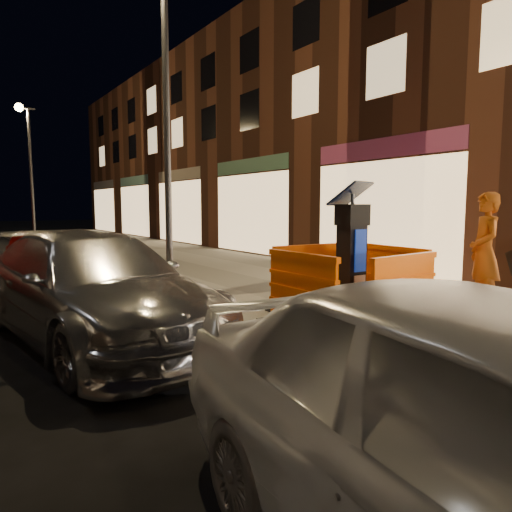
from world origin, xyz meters
TOP-DOWN VIEW (x-y plane):
  - ground_plane at (0.00, 0.00)m, footprint 120.00×120.00m
  - sidewalk at (3.00, 0.00)m, footprint 6.00×60.00m
  - kerb at (0.00, 0.00)m, footprint 0.30×60.00m
  - parking_kiosk at (1.80, -0.03)m, footprint 0.63×0.63m
  - barrier_front at (1.80, -0.98)m, footprint 1.43×0.66m
  - barrier_back at (1.80, 0.92)m, footprint 1.43×0.67m
  - barrier_kerbside at (0.85, -0.03)m, footprint 0.59×1.40m
  - barrier_bldgside at (2.75, -0.03)m, footprint 0.65×1.42m
  - car_silver at (-1.46, 1.69)m, footprint 2.72×5.34m
  - car_red at (-1.15, 5.90)m, footprint 1.58×3.89m
  - man at (4.12, -0.74)m, footprint 0.82×0.84m
  - street_lamp_mid at (0.25, 3.00)m, footprint 0.12×0.12m
  - street_lamp_far at (0.25, 18.00)m, footprint 0.12×0.12m

SIDE VIEW (x-z plane):
  - ground_plane at x=0.00m, z-range 0.00..0.00m
  - car_silver at x=-1.46m, z-range -0.74..0.74m
  - car_red at x=-1.15m, z-range -0.63..0.63m
  - sidewalk at x=3.00m, z-range 0.00..0.15m
  - kerb at x=0.00m, z-range 0.00..0.15m
  - barrier_front at x=1.80m, z-range 0.15..1.23m
  - barrier_back at x=1.80m, z-range 0.15..1.23m
  - barrier_kerbside at x=0.85m, z-range 0.15..1.23m
  - barrier_bldgside at x=2.75m, z-range 0.15..1.23m
  - man at x=4.12m, z-range 0.15..2.09m
  - parking_kiosk at x=1.80m, z-range 0.15..2.09m
  - street_lamp_mid at x=0.25m, z-range 0.15..6.15m
  - street_lamp_far at x=0.25m, z-range 0.15..6.15m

